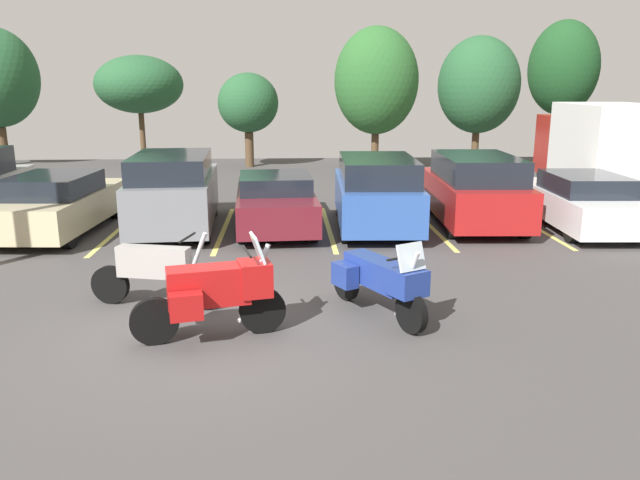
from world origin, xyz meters
TOP-DOWN VIEW (x-y plane):
  - ground at (0.00, 0.00)m, footprint 44.00×44.00m
  - motorcycle_touring at (0.20, -0.16)m, footprint 2.15×1.03m
  - motorcycle_second at (-0.91, 1.19)m, footprint 2.18×0.76m
  - motorcycle_third at (2.62, 0.52)m, footprint 1.35×2.09m
  - parking_stripes at (-0.36, 6.73)m, footprint 21.01×5.10m
  - car_champagne at (-4.29, 6.61)m, footprint 2.17×4.84m
  - car_grey at (-1.53, 6.71)m, footprint 2.13×4.66m
  - car_maroon at (0.92, 6.87)m, footprint 2.11×4.84m
  - car_blue at (3.42, 6.56)m, footprint 2.08×4.48m
  - car_red at (5.99, 6.89)m, footprint 2.15×4.61m
  - car_white at (8.53, 6.41)m, footprint 2.01×4.78m
  - box_truck at (11.34, 11.13)m, footprint 3.02×6.31m
  - tree_center_left at (9.44, 18.28)m, footprint 3.45×3.45m
  - tree_rear at (-0.38, 18.88)m, footprint 2.59×2.59m
  - tree_far_left at (4.92, 17.32)m, footprint 3.41×3.41m
  - tree_center at (-5.41, 20.95)m, footprint 3.96×3.96m
  - tree_center_right at (14.24, 20.93)m, footprint 3.21×3.21m

SIDE VIEW (x-z plane):
  - ground at x=0.00m, z-range -0.10..0.00m
  - parking_stripes at x=-0.36m, z-range 0.00..0.01m
  - motorcycle_second at x=-0.91m, z-range -0.05..1.22m
  - motorcycle_third at x=2.62m, z-range -0.04..1.29m
  - car_maroon at x=0.92m, z-range -0.01..1.35m
  - car_white at x=8.53m, z-range -0.02..1.36m
  - motorcycle_touring at x=0.20m, z-range -0.04..1.43m
  - car_champagne at x=-4.29m, z-range -0.01..1.43m
  - car_red at x=5.99m, z-range 0.01..1.80m
  - car_blue at x=3.42m, z-range 0.01..1.81m
  - car_grey at x=-1.53m, z-range 0.01..1.92m
  - box_truck at x=11.34m, z-range 0.09..3.02m
  - tree_rear at x=-0.38m, z-range 0.72..4.73m
  - tree_center_left at x=9.44m, z-range 0.72..6.23m
  - tree_center at x=-5.41m, z-range 1.10..5.91m
  - tree_far_left at x=4.92m, z-range 0.75..6.54m
  - tree_center_right at x=14.24m, z-range 1.02..7.44m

